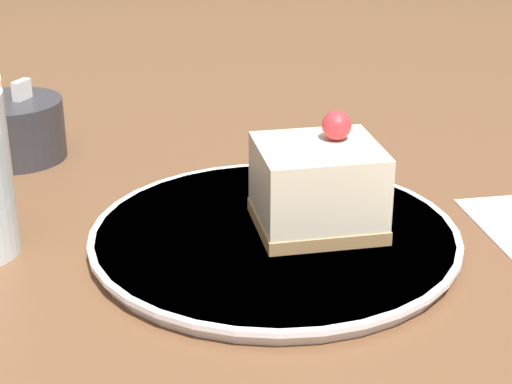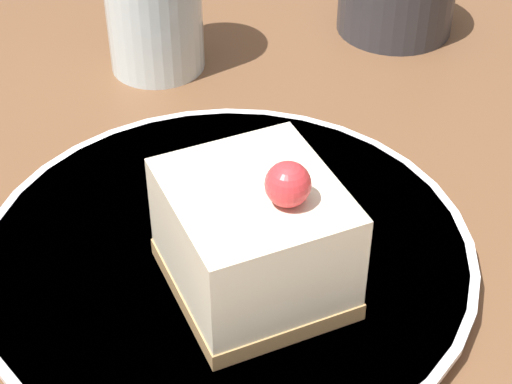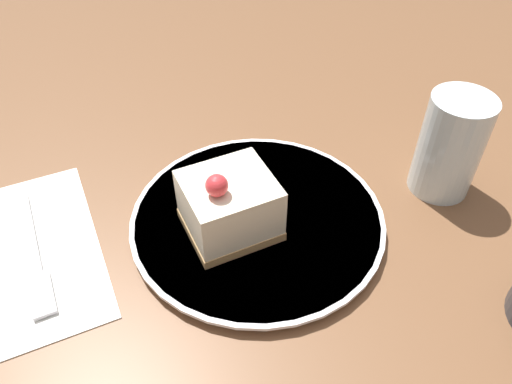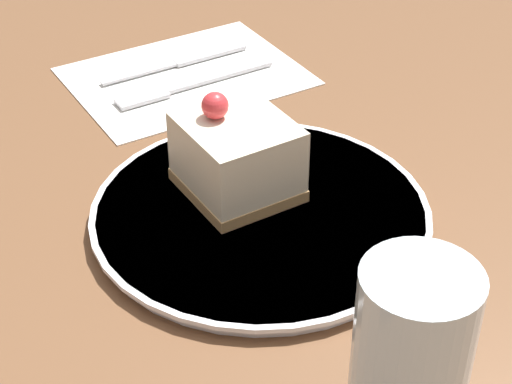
{
  "view_description": "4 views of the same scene",
  "coord_description": "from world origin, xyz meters",
  "px_view_note": "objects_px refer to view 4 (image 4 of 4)",
  "views": [
    {
      "loc": [
        -0.04,
        -0.55,
        0.29
      ],
      "look_at": [
        -0.04,
        0.04,
        0.04
      ],
      "focal_mm": 60.0,
      "sensor_mm": 36.0,
      "label": 1
    },
    {
      "loc": [
        0.32,
        -0.04,
        0.34
      ],
      "look_at": [
        -0.01,
        0.04,
        0.07
      ],
      "focal_mm": 60.0,
      "sensor_mm": 36.0,
      "label": 2
    },
    {
      "loc": [
        0.07,
        0.39,
        0.41
      ],
      "look_at": [
        -0.02,
        0.03,
        0.05
      ],
      "focal_mm": 35.0,
      "sensor_mm": 36.0,
      "label": 3
    },
    {
      "loc": [
        -0.54,
        0.22,
        0.43
      ],
      "look_at": [
        -0.04,
        0.03,
        0.04
      ],
      "focal_mm": 60.0,
      "sensor_mm": 36.0,
      "label": 4
    }
  ],
  "objects_px": {
    "fork": "(183,87)",
    "drinking_glass": "(411,355)",
    "plate": "(261,214)",
    "knife": "(188,60)",
    "cake_slice": "(237,156)"
  },
  "relations": [
    {
      "from": "plate",
      "to": "fork",
      "type": "distance_m",
      "value": 0.23
    },
    {
      "from": "fork",
      "to": "knife",
      "type": "bearing_deg",
      "value": -33.39
    },
    {
      "from": "knife",
      "to": "plate",
      "type": "bearing_deg",
      "value": 164.01
    },
    {
      "from": "plate",
      "to": "fork",
      "type": "xyz_separation_m",
      "value": [
        0.23,
        -0.0,
        -0.0
      ]
    },
    {
      "from": "fork",
      "to": "knife",
      "type": "height_order",
      "value": "same"
    },
    {
      "from": "plate",
      "to": "cake_slice",
      "type": "xyz_separation_m",
      "value": [
        0.03,
        0.01,
        0.04
      ]
    },
    {
      "from": "plate",
      "to": "cake_slice",
      "type": "relative_size",
      "value": 2.64
    },
    {
      "from": "plate",
      "to": "drinking_glass",
      "type": "distance_m",
      "value": 0.23
    },
    {
      "from": "fork",
      "to": "drinking_glass",
      "type": "distance_m",
      "value": 0.46
    },
    {
      "from": "plate",
      "to": "drinking_glass",
      "type": "height_order",
      "value": "drinking_glass"
    },
    {
      "from": "cake_slice",
      "to": "fork",
      "type": "bearing_deg",
      "value": -14.65
    },
    {
      "from": "fork",
      "to": "knife",
      "type": "relative_size",
      "value": 1.05
    },
    {
      "from": "knife",
      "to": "drinking_glass",
      "type": "height_order",
      "value": "drinking_glass"
    },
    {
      "from": "fork",
      "to": "drinking_glass",
      "type": "relative_size",
      "value": 1.46
    },
    {
      "from": "cake_slice",
      "to": "knife",
      "type": "bearing_deg",
      "value": -19.0
    }
  ]
}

